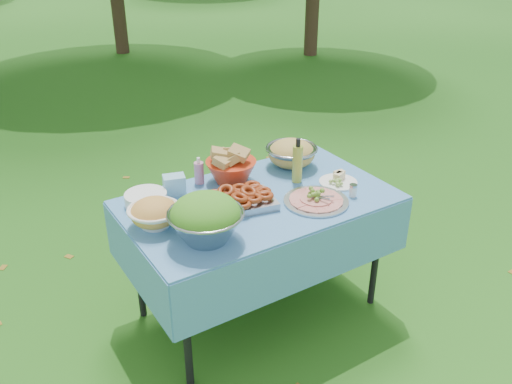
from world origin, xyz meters
TOP-DOWN VIEW (x-y plane):
  - ground at (0.00, 0.00)m, footprint 80.00×80.00m
  - picnic_table at (0.00, 0.00)m, footprint 1.46×0.86m
  - salad_bowl at (-0.43, -0.21)m, footprint 0.37×0.37m
  - pasta_bowl_white at (-0.59, 0.04)m, footprint 0.27×0.27m
  - plate_stack at (-0.54, 0.28)m, footprint 0.23×0.23m
  - wipes_box at (-0.36, 0.31)m, footprint 0.14×0.12m
  - sanitizer_bottle at (-0.19, 0.35)m, footprint 0.07×0.07m
  - bread_bowl at (-0.02, 0.27)m, footprint 0.35×0.35m
  - pasta_bowl_steel at (0.40, 0.26)m, footprint 0.39×0.39m
  - fried_tray at (-0.12, -0.01)m, footprint 0.39×0.31m
  - charcuterie_platter at (0.24, -0.20)m, footprint 0.44×0.44m
  - oil_bottle at (0.30, 0.07)m, footprint 0.08×0.08m
  - cheese_plate at (0.49, -0.08)m, footprint 0.29×0.29m
  - shaker at (0.46, -0.25)m, footprint 0.06×0.06m

SIDE VIEW (x-z plane):
  - ground at x=0.00m, z-range 0.00..0.00m
  - picnic_table at x=0.00m, z-range 0.00..0.76m
  - cheese_plate at x=0.49m, z-range 0.76..0.82m
  - plate_stack at x=-0.54m, z-range 0.76..0.83m
  - shaker at x=0.46m, z-range 0.76..0.83m
  - charcuterie_platter at x=0.24m, z-range 0.76..0.84m
  - fried_tray at x=-0.12m, z-range 0.76..0.84m
  - wipes_box at x=-0.36m, z-range 0.76..0.87m
  - pasta_bowl_white at x=-0.59m, z-range 0.76..0.91m
  - sanitizer_bottle at x=-0.19m, z-range 0.76..0.92m
  - pasta_bowl_steel at x=0.40m, z-range 0.76..0.93m
  - bread_bowl at x=-0.02m, z-range 0.76..0.96m
  - salad_bowl at x=-0.43m, z-range 0.76..1.00m
  - oil_bottle at x=0.30m, z-range 0.76..1.03m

